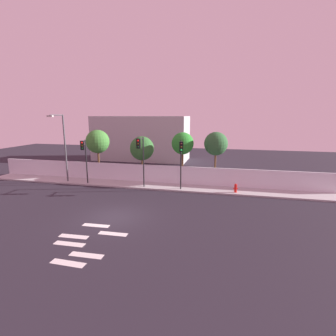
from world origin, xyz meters
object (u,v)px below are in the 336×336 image
at_px(street_lamp_curbside, 63,143).
at_px(roadside_tree_midleft, 142,148).
at_px(traffic_light_right, 141,152).
at_px(fire_hydrant, 236,188).
at_px(traffic_light_left, 84,152).
at_px(roadside_tree_leftmost, 98,142).
at_px(roadside_tree_midright, 183,144).
at_px(traffic_light_center, 181,155).
at_px(roadside_tree_rightmost, 216,144).

xyz_separation_m(street_lamp_curbside, roadside_tree_midleft, (7.36, 3.32, -0.79)).
xyz_separation_m(traffic_light_right, fire_hydrant, (8.72, 0.82, -3.12)).
relative_size(traffic_light_left, traffic_light_right, 0.92).
xyz_separation_m(fire_hydrant, roadside_tree_leftmost, (-15.26, 3.20, 3.52)).
bearing_deg(traffic_light_right, traffic_light_left, 177.42).
relative_size(roadside_tree_midleft, roadside_tree_midright, 0.91).
bearing_deg(roadside_tree_midleft, roadside_tree_leftmost, -180.00).
height_order(traffic_light_center, roadside_tree_leftmost, roadside_tree_leftmost).
height_order(roadside_tree_leftmost, roadside_tree_rightmost, roadside_tree_leftmost).
relative_size(roadside_tree_leftmost, roadside_tree_midright, 1.03).
xyz_separation_m(roadside_tree_leftmost, roadside_tree_rightmost, (13.21, 0.00, 0.08)).
bearing_deg(fire_hydrant, roadside_tree_midleft, 162.21).
distance_m(traffic_light_left, roadside_tree_rightmost, 13.27).
bearing_deg(roadside_tree_leftmost, street_lamp_curbside, -122.17).
bearing_deg(roadside_tree_midleft, street_lamp_curbside, -155.71).
relative_size(traffic_light_left, roadside_tree_midright, 0.84).
height_order(street_lamp_curbside, roadside_tree_midleft, street_lamp_curbside).
bearing_deg(roadside_tree_midright, traffic_light_left, -157.96).
bearing_deg(traffic_light_center, roadside_tree_leftmost, 159.58).
height_order(street_lamp_curbside, roadside_tree_rightmost, street_lamp_curbside).
bearing_deg(traffic_light_center, roadside_tree_midright, 97.80).
xyz_separation_m(traffic_light_left, roadside_tree_midright, (9.27, 3.75, 0.71)).
height_order(fire_hydrant, roadside_tree_leftmost, roadside_tree_leftmost).
bearing_deg(traffic_light_right, roadside_tree_leftmost, 148.37).
distance_m(roadside_tree_leftmost, roadside_tree_rightmost, 13.21).
height_order(roadside_tree_midright, roadside_tree_rightmost, roadside_tree_rightmost).
bearing_deg(traffic_light_left, street_lamp_curbside, 170.51).
relative_size(traffic_light_center, roadside_tree_leftmost, 0.85).
distance_m(traffic_light_center, fire_hydrant, 5.80).
distance_m(street_lamp_curbside, roadside_tree_rightmost, 15.65).
bearing_deg(street_lamp_curbside, roadside_tree_midright, 15.64).
xyz_separation_m(traffic_light_left, traffic_light_center, (9.80, -0.08, 0.11)).
xyz_separation_m(street_lamp_curbside, roadside_tree_midright, (11.86, 3.32, -0.16)).
relative_size(traffic_light_left, traffic_light_center, 0.97).
distance_m(traffic_light_center, street_lamp_curbside, 12.42).
xyz_separation_m(traffic_light_center, fire_hydrant, (4.96, 0.63, -2.94)).
distance_m(roadside_tree_midright, roadside_tree_rightmost, 3.43).
bearing_deg(street_lamp_curbside, fire_hydrant, 0.38).
height_order(traffic_light_right, roadside_tree_midright, roadside_tree_midright).
height_order(traffic_light_right, roadside_tree_leftmost, roadside_tree_leftmost).
xyz_separation_m(traffic_light_left, roadside_tree_leftmost, (-0.50, 3.75, 0.69)).
bearing_deg(roadside_tree_midleft, traffic_light_center, -37.33).
bearing_deg(traffic_light_left, fire_hydrant, 2.13).
relative_size(traffic_light_right, roadside_tree_midleft, 1.01).
height_order(traffic_light_center, roadside_tree_midright, roadside_tree_midright).
relative_size(traffic_light_right, roadside_tree_midright, 0.91).
distance_m(traffic_light_center, roadside_tree_leftmost, 11.00).
distance_m(roadside_tree_midleft, roadside_tree_midright, 4.55).
xyz_separation_m(roadside_tree_leftmost, roadside_tree_midleft, (5.27, 0.00, -0.62)).
distance_m(traffic_light_center, roadside_tree_midleft, 6.32).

